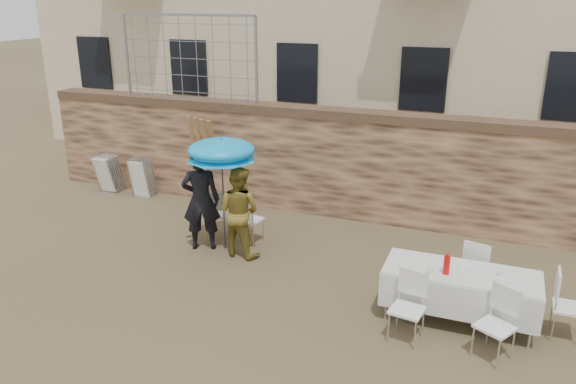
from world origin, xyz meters
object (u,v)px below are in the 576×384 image
(banquet_table, at_px, (461,274))
(soda_bottle, at_px, (447,265))
(umbrella, at_px, (222,153))
(table_chair_back, at_px, (478,268))
(couple_chair_right, at_px, (250,218))
(table_chair_side, at_px, (569,306))
(chair_stack_right, at_px, (147,175))
(couple_chair_left, at_px, (217,213))
(man_suit, at_px, (201,200))
(woman_dress, at_px, (239,211))
(table_chair_front_right, at_px, (495,325))
(chair_stack_left, at_px, (115,171))
(table_chair_front_left, at_px, (407,308))

(banquet_table, height_order, soda_bottle, soda_bottle)
(umbrella, distance_m, table_chair_back, 4.59)
(couple_chair_right, height_order, table_chair_side, same)
(table_chair_side, relative_size, chair_stack_right, 1.04)
(soda_bottle, bearing_deg, umbrella, 164.85)
(chair_stack_right, bearing_deg, couple_chair_left, -30.56)
(man_suit, xyz_separation_m, chair_stack_right, (-2.67, 2.13, -0.47))
(couple_chair_left, distance_m, chair_stack_right, 3.10)
(soda_bottle, distance_m, chair_stack_right, 7.72)
(woman_dress, relative_size, table_chair_front_right, 1.71)
(table_chair_back, bearing_deg, couple_chair_right, 7.07)
(banquet_table, relative_size, chair_stack_left, 2.28)
(umbrella, relative_size, couple_chair_right, 2.00)
(woman_dress, height_order, banquet_table, woman_dress)
(table_chair_front_right, bearing_deg, man_suit, -168.03)
(table_chair_side, distance_m, chair_stack_right, 9.12)
(chair_stack_right, bearing_deg, table_chair_front_left, -29.10)
(umbrella, bearing_deg, banquet_table, -12.52)
(couple_chair_left, height_order, table_chair_front_right, same)
(couple_chair_right, bearing_deg, soda_bottle, 166.63)
(banquet_table, height_order, table_chair_front_left, table_chair_front_left)
(umbrella, xyz_separation_m, couple_chair_left, (-0.40, 0.45, -1.33))
(umbrella, height_order, table_chair_front_right, umbrella)
(table_chair_back, bearing_deg, table_chair_front_left, 77.84)
(table_chair_front_left, bearing_deg, table_chair_side, 31.96)
(man_suit, relative_size, chair_stack_right, 2.02)
(banquet_table, bearing_deg, table_chair_back, 75.96)
(couple_chair_right, relative_size, soda_bottle, 3.69)
(woman_dress, distance_m, soda_bottle, 3.77)
(umbrella, relative_size, chair_stack_left, 2.09)
(woman_dress, relative_size, chair_stack_left, 1.78)
(woman_dress, bearing_deg, soda_bottle, 172.43)
(chair_stack_left, bearing_deg, table_chair_front_right, -23.18)
(table_chair_back, height_order, table_chair_side, same)
(woman_dress, xyz_separation_m, chair_stack_left, (-4.32, 2.13, -0.36))
(couple_chair_left, bearing_deg, table_chair_side, 142.17)
(banquet_table, relative_size, table_chair_front_left, 2.19)
(woman_dress, relative_size, soda_bottle, 6.30)
(table_chair_front_right, bearing_deg, chair_stack_left, -173.96)
(table_chair_front_left, relative_size, table_chair_back, 1.00)
(table_chair_front_left, bearing_deg, umbrella, 163.84)
(chair_stack_right, bearing_deg, couple_chair_right, -25.07)
(chair_stack_left, bearing_deg, umbrella, -27.04)
(chair_stack_left, bearing_deg, couple_chair_right, -20.26)
(woman_dress, distance_m, couple_chair_left, 0.99)
(table_chair_front_left, xyz_separation_m, table_chair_side, (2.00, 0.85, 0.00))
(soda_bottle, relative_size, table_chair_back, 0.27)
(table_chair_front_right, bearing_deg, soda_bottle, 168.62)
(couple_chair_right, relative_size, table_chair_front_left, 1.00)
(chair_stack_left, distance_m, chair_stack_right, 0.90)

